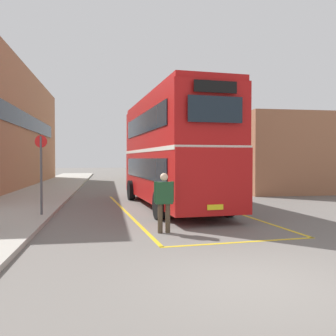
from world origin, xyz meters
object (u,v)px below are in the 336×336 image
(pedestrian_boarding, at_px, (164,198))
(bus_stop_sign, at_px, (41,167))
(double_decker_bus, at_px, (172,149))
(single_deck_bus, at_px, (168,163))

(pedestrian_boarding, relative_size, bus_stop_sign, 0.61)
(double_decker_bus, distance_m, single_deck_bus, 21.16)
(pedestrian_boarding, bearing_deg, double_decker_bus, 77.84)
(pedestrian_boarding, bearing_deg, bus_stop_sign, 140.70)
(double_decker_bus, height_order, single_deck_bus, double_decker_bus)
(pedestrian_boarding, bearing_deg, single_deck_bus, 80.39)
(double_decker_bus, xyz_separation_m, single_deck_bus, (3.28, 20.89, -0.87))
(double_decker_bus, bearing_deg, bus_stop_sign, -155.18)
(double_decker_bus, distance_m, pedestrian_boarding, 5.84)
(single_deck_bus, bearing_deg, bus_stop_sign, -109.74)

